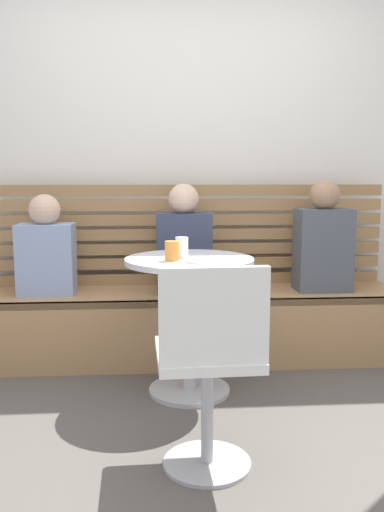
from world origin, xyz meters
name	(u,v)px	position (x,y,z in m)	size (l,w,h in m)	color
ground	(206,453)	(0.00, 0.00, 0.00)	(8.00, 8.00, 0.00)	#514C47
back_wall	(184,134)	(0.00, 1.64, 1.45)	(5.20, 0.10, 2.90)	silver
booth_bench	(188,325)	(0.00, 1.20, 0.22)	(2.70, 0.52, 0.44)	#A87C51
booth_backrest	(186,234)	(0.00, 1.44, 0.78)	(2.65, 0.04, 0.67)	#9A7249
cafe_table	(189,299)	(-0.03, 0.66, 0.52)	(0.68, 0.68, 0.74)	#ADADB2
white_chair	(210,361)	(0.00, -0.16, 0.46)	(0.41, 0.41, 0.85)	#ADADB2
person_adult	(323,242)	(0.86, 1.19, 0.75)	(0.34, 0.22, 0.70)	#4C515B
person_child_left	(46,251)	(-0.88, 1.21, 0.71)	(0.34, 0.22, 0.62)	#8C9EC6
person_child_middle	(184,244)	(-0.03, 1.20, 0.74)	(0.34, 0.22, 0.68)	#333851
cup_water_clear	(182,247)	(-0.07, 0.67, 0.80)	(0.07, 0.07, 0.11)	white
cup_tumbler_orange	(172,251)	(-0.12, 0.58, 0.79)	(0.07, 0.07, 0.10)	orange
plate_small	(203,261)	(0.03, 0.52, 0.75)	(0.17, 0.17, 0.01)	white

